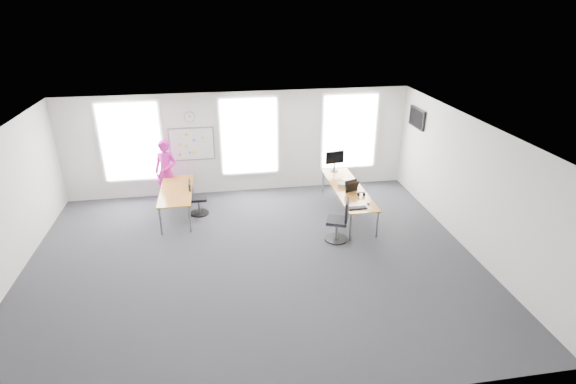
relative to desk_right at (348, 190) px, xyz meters
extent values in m
plane|color=#2B2B30|center=(-2.75, -2.02, -0.67)|extent=(10.00, 10.00, 0.00)
plane|color=silver|center=(-2.75, -2.02, 2.33)|extent=(10.00, 10.00, 0.00)
plane|color=silver|center=(-2.75, 1.98, 0.83)|extent=(10.00, 0.00, 10.00)
plane|color=silver|center=(-2.75, -6.02, 0.83)|extent=(10.00, 0.00, 10.00)
plane|color=silver|center=(2.25, -2.02, 0.83)|extent=(0.00, 10.00, 10.00)
cube|color=white|center=(-5.75, 1.95, 1.03)|extent=(1.60, 0.06, 2.20)
cube|color=white|center=(-2.45, 1.95, 1.03)|extent=(1.60, 0.06, 2.20)
cube|color=white|center=(0.55, 1.95, 1.03)|extent=(1.60, 0.06, 2.20)
cube|color=#B57325|center=(0.00, 0.00, 0.03)|extent=(0.79, 2.97, 0.03)
cylinder|color=gray|center=(-0.34, -1.42, -0.33)|extent=(0.05, 0.05, 0.69)
cylinder|color=gray|center=(0.34, -1.42, -0.33)|extent=(0.05, 0.05, 0.69)
cylinder|color=gray|center=(-0.34, 1.42, -0.33)|extent=(0.05, 0.05, 0.69)
cylinder|color=gray|center=(0.34, 1.42, -0.33)|extent=(0.05, 0.05, 0.69)
cube|color=#B57325|center=(-4.54, 0.54, 0.07)|extent=(0.83, 2.08, 0.03)
cylinder|color=gray|center=(-4.89, -0.43, -0.31)|extent=(0.05, 0.05, 0.73)
cylinder|color=gray|center=(-4.18, -0.43, -0.31)|extent=(0.05, 0.05, 0.73)
cylinder|color=gray|center=(-4.89, 1.52, -0.31)|extent=(0.05, 0.05, 0.73)
cylinder|color=gray|center=(-4.18, 1.52, -0.31)|extent=(0.05, 0.05, 0.73)
cylinder|color=black|center=(-0.67, -1.38, -0.66)|extent=(0.57, 0.57, 0.03)
cylinder|color=gray|center=(-0.67, -1.38, -0.41)|extent=(0.07, 0.07, 0.46)
cube|color=black|center=(-0.67, -1.38, -0.16)|extent=(0.62, 0.62, 0.08)
cube|color=black|center=(-0.46, -1.46, 0.15)|extent=(0.22, 0.45, 0.49)
cylinder|color=black|center=(-3.98, 0.59, -0.66)|extent=(0.51, 0.51, 0.03)
cylinder|color=gray|center=(-3.98, 0.59, -0.44)|extent=(0.06, 0.06, 0.41)
cube|color=black|center=(-3.98, 0.59, -0.22)|extent=(0.45, 0.45, 0.07)
cube|color=black|center=(-4.18, 0.58, 0.06)|extent=(0.07, 0.41, 0.44)
imported|color=#C11793|center=(-4.86, 1.56, 0.23)|extent=(0.77, 0.64, 1.81)
cube|color=white|center=(-4.10, 1.95, 0.88)|extent=(1.20, 0.03, 0.90)
cylinder|color=gray|center=(-4.10, 1.95, 1.68)|extent=(0.30, 0.04, 0.30)
cube|color=black|center=(2.20, 0.98, 1.63)|extent=(0.06, 0.90, 0.55)
cube|color=black|center=(-0.12, -1.22, 0.06)|extent=(0.47, 0.19, 0.02)
ellipsoid|color=black|center=(0.21, -1.05, 0.07)|extent=(0.09, 0.12, 0.04)
cylinder|color=black|center=(0.07, -0.70, 0.05)|extent=(0.07, 0.07, 0.01)
cylinder|color=black|center=(0.12, -0.53, 0.09)|extent=(0.04, 0.09, 0.09)
cylinder|color=black|center=(0.27, -0.53, 0.09)|extent=(0.04, 0.09, 0.09)
cylinder|color=gold|center=(0.12, -0.53, 0.09)|extent=(0.01, 0.10, 0.10)
cube|color=black|center=(0.19, -0.53, 0.15)|extent=(0.17, 0.02, 0.02)
cube|color=black|center=(0.02, -0.18, 0.20)|extent=(0.39, 0.21, 0.31)
cube|color=#F63C00|center=(0.02, -0.27, 0.19)|extent=(0.37, 0.22, 0.28)
cube|color=black|center=(0.02, -0.28, 0.20)|extent=(0.39, 0.23, 0.30)
cube|color=beige|center=(-0.09, 0.13, 0.10)|extent=(0.36, 0.31, 0.11)
cylinder|color=black|center=(-0.05, 1.28, 0.06)|extent=(0.23, 0.23, 0.02)
cylinder|color=black|center=(-0.05, 1.28, 0.17)|extent=(0.05, 0.05, 0.23)
cube|color=black|center=(-0.05, 1.27, 0.48)|extent=(0.56, 0.12, 0.37)
cube|color=black|center=(-0.05, 1.25, 0.48)|extent=(0.51, 0.08, 0.33)
camera|label=1|loc=(-3.37, -10.61, 4.85)|focal=28.00mm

